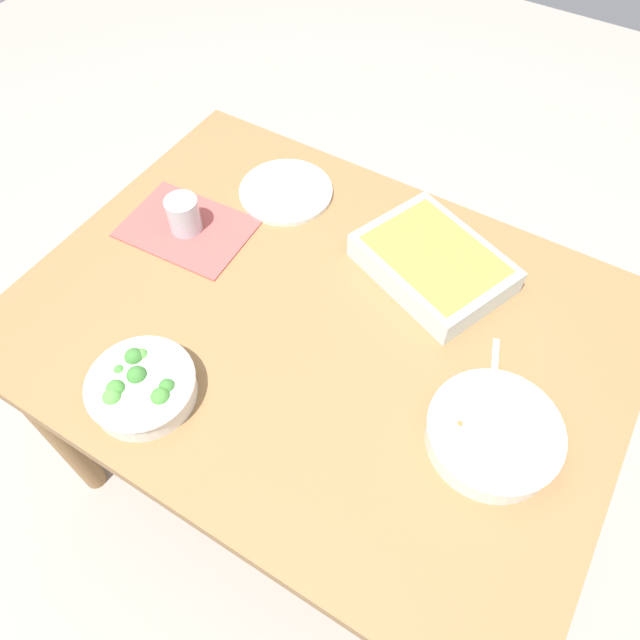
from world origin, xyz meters
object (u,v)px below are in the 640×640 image
baking_dish (433,262)px  spoon_by_stew (493,389)px  drink_cup (184,217)px  broccoli_bowl (142,386)px  side_plate (286,191)px  stew_bowl (494,433)px

baking_dish → spoon_by_stew: size_ratio=2.09×
baking_dish → spoon_by_stew: bearing=-42.4°
drink_cup → spoon_by_stew: 0.74m
broccoli_bowl → side_plate: size_ratio=0.90×
broccoli_bowl → baking_dish: broccoli_bowl is taller
stew_bowl → baking_dish: same height
baking_dish → side_plate: size_ratio=1.64×
broccoli_bowl → stew_bowl: bearing=22.8°
spoon_by_stew → stew_bowl: bearing=-71.6°
stew_bowl → broccoli_bowl: size_ratio=1.18×
stew_bowl → baking_dish: (-0.25, 0.30, 0.00)m
stew_bowl → drink_cup: (-0.78, 0.13, 0.01)m
side_plate → spoon_by_stew: bearing=-21.6°
broccoli_bowl → drink_cup: (-0.20, 0.37, 0.01)m
broccoli_bowl → baking_dish: size_ratio=0.55×
side_plate → spoon_by_stew: (0.62, -0.24, -0.00)m
baking_dish → broccoli_bowl: bearing=-121.1°
drink_cup → spoon_by_stew: (0.74, -0.03, -0.03)m
stew_bowl → side_plate: (-0.65, 0.34, -0.03)m
drink_cup → baking_dish: bearing=17.7°
drink_cup → spoon_by_stew: bearing=-2.4°
broccoli_bowl → side_plate: 0.59m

